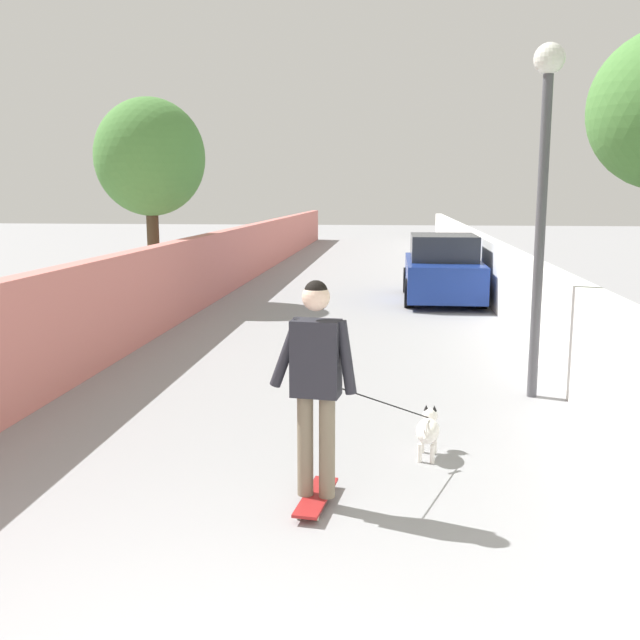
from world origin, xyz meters
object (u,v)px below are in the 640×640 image
Objects in this scene: lamp_post at (544,160)px; tree_left_near at (150,158)px; person_skateboarder at (316,372)px; skateboard at (316,497)px; car_near at (443,270)px; dog at (428,429)px.

tree_left_near is at bearing 45.42° from lamp_post.
tree_left_near is 11.83m from person_skateboarder.
lamp_post is 4.53m from person_skateboarder.
tree_left_near is 5.61× the size of skateboard.
lamp_post is 5.14× the size of skateboard.
person_skateboarder reaches higher than skateboard.
lamp_post is 1.08× the size of car_near.
tree_left_near is 10.14m from lamp_post.
skateboard is at bearing -155.19° from tree_left_near.
tree_left_near reaches higher than skateboard.
lamp_post is (-7.11, -7.22, -0.37)m from tree_left_near.
person_skateboarder is at bearing 141.82° from dog.
skateboard is 11.80m from car_near.
car_near is (1.09, -6.62, -2.55)m from tree_left_near.
lamp_post is at bearing -34.14° from person_skateboarder.
lamp_post is 2.78× the size of dog.
tree_left_near is at bearing 24.81° from skateboard.
car_near reaches higher than skateboard.
dog is at bearing 148.20° from lamp_post.
skateboard is at bearing 145.86° from lamp_post.
tree_left_near is at bearing 99.35° from car_near.
person_skateboarder is at bearing -155.19° from tree_left_near.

